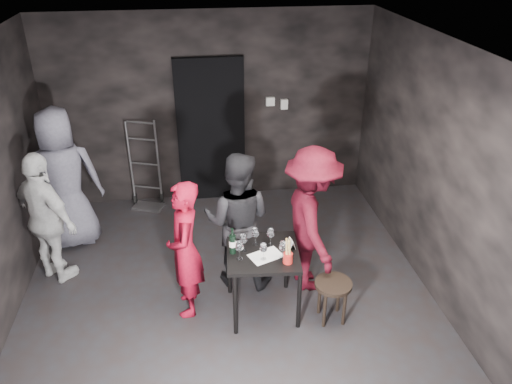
{
  "coord_description": "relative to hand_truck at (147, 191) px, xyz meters",
  "views": [
    {
      "loc": [
        -0.3,
        -4.22,
        3.66
      ],
      "look_at": [
        0.34,
        0.25,
        1.22
      ],
      "focal_mm": 35.0,
      "sensor_mm": 36.0,
      "label": 1
    }
  ],
  "objects": [
    {
      "name": "floor",
      "position": [
        0.97,
        -2.31,
        -0.23
      ],
      "size": [
        4.5,
        5.0,
        0.02
      ],
      "primitive_type": "cube",
      "color": "black",
      "rests_on": "ground"
    },
    {
      "name": "wall_right",
      "position": [
        3.22,
        -2.31,
        1.12
      ],
      "size": [
        0.04,
        5.0,
        2.7
      ],
      "primitive_type": "cube",
      "color": "black",
      "rests_on": "ground"
    },
    {
      "name": "stool",
      "position": [
        2.0,
        -2.7,
        0.15
      ],
      "size": [
        0.38,
        0.38,
        0.47
      ],
      "rotation": [
        0.0,
        0.0,
        -0.1
      ],
      "color": "black",
      "rests_on": "floor"
    },
    {
      "name": "reserved_card",
      "position": [
        1.6,
        -2.42,
        0.57
      ],
      "size": [
        0.08,
        0.12,
        0.09
      ],
      "primitive_type": null,
      "rotation": [
        0.0,
        0.0,
        0.11
      ],
      "color": "white",
      "rests_on": "tasting_table"
    },
    {
      "name": "wine_glass_a",
      "position": [
        1.07,
        -2.55,
        0.63
      ],
      "size": [
        0.09,
        0.09,
        0.22
      ],
      "primitive_type": null,
      "rotation": [
        0.0,
        0.0,
        -0.04
      ],
      "color": "white",
      "rests_on": "tasting_table"
    },
    {
      "name": "wallbox_lower",
      "position": [
        2.02,
        0.14,
        1.17
      ],
      "size": [
        0.1,
        0.06,
        0.14
      ],
      "primitive_type": "cube",
      "color": "#B7B7B2",
      "rests_on": "wall_back"
    },
    {
      "name": "hand_truck",
      "position": [
        0.0,
        0.0,
        0.0
      ],
      "size": [
        0.43,
        0.36,
        1.29
      ],
      "rotation": [
        0.0,
        0.0,
        -0.35
      ],
      "color": "#B2B2B7",
      "rests_on": "floor"
    },
    {
      "name": "tasting_table",
      "position": [
        1.32,
        -2.46,
        0.42
      ],
      "size": [
        0.72,
        0.72,
        0.75
      ],
      "rotation": [
        0.0,
        0.0,
        -0.09
      ],
      "color": "black",
      "rests_on": "floor"
    },
    {
      "name": "wine_glass_f",
      "position": [
        1.41,
        -2.35,
        0.62
      ],
      "size": [
        0.1,
        0.1,
        0.2
      ],
      "primitive_type": null,
      "rotation": [
        0.0,
        0.0,
        -0.34
      ],
      "color": "white",
      "rests_on": "tasting_table"
    },
    {
      "name": "wine_glass_c",
      "position": [
        1.26,
        -2.32,
        0.62
      ],
      "size": [
        0.08,
        0.08,
        0.2
      ],
      "primitive_type": null,
      "rotation": [
        0.0,
        0.0,
        0.04
      ],
      "color": "white",
      "rests_on": "tasting_table"
    },
    {
      "name": "wine_glass_b",
      "position": [
        1.13,
        -2.41,
        0.62
      ],
      "size": [
        0.08,
        0.08,
        0.2
      ],
      "primitive_type": null,
      "rotation": [
        0.0,
        0.0,
        0.04
      ],
      "color": "white",
      "rests_on": "tasting_table"
    },
    {
      "name": "doorway",
      "position": [
        0.97,
        0.13,
        0.82
      ],
      "size": [
        0.95,
        0.1,
        2.1
      ],
      "primitive_type": "cube",
      "color": "black",
      "rests_on": "ground"
    },
    {
      "name": "breadstick_cup",
      "position": [
        1.53,
        -2.68,
        0.65
      ],
      "size": [
        0.09,
        0.09,
        0.29
      ],
      "rotation": [
        0.0,
        0.0,
        -0.2
      ],
      "color": "#AF1E18",
      "rests_on": "tasting_table"
    },
    {
      "name": "man_maroon",
      "position": [
        1.9,
        -2.09,
        0.71
      ],
      "size": [
        0.63,
        1.24,
        1.88
      ],
      "primitive_type": "imported",
      "rotation": [
        0.0,
        0.0,
        1.62
      ],
      "color": "#4A0A16",
      "rests_on": "floor"
    },
    {
      "name": "wine_bottle",
      "position": [
        1.01,
        -2.44,
        0.63
      ],
      "size": [
        0.07,
        0.07,
        0.28
      ],
      "rotation": [
        0.0,
        0.0,
        0.27
      ],
      "color": "black",
      "rests_on": "tasting_table"
    },
    {
      "name": "server_red",
      "position": [
        0.54,
        -2.33,
        0.52
      ],
      "size": [
        0.36,
        0.55,
        1.51
      ],
      "primitive_type": "imported",
      "rotation": [
        0.0,
        0.0,
        -1.57
      ],
      "color": "#A40A24",
      "rests_on": "floor"
    },
    {
      "name": "wine_glass_d",
      "position": [
        1.3,
        -2.59,
        0.62
      ],
      "size": [
        0.08,
        0.08,
        0.2
      ],
      "primitive_type": null,
      "rotation": [
        0.0,
        0.0,
        -0.04
      ],
      "color": "white",
      "rests_on": "tasting_table"
    },
    {
      "name": "ceiling",
      "position": [
        0.97,
        -2.31,
        2.47
      ],
      "size": [
        4.5,
        5.0,
        0.02
      ],
      "primitive_type": "cube",
      "color": "silver",
      "rests_on": "ground"
    },
    {
      "name": "bystander_grey",
      "position": [
        -0.89,
        -0.84,
        0.86
      ],
      "size": [
        1.13,
        0.71,
        2.18
      ],
      "primitive_type": "imported",
      "rotation": [
        0.0,
        0.0,
        3.26
      ],
      "color": "slate",
      "rests_on": "floor"
    },
    {
      "name": "wine_glass_e",
      "position": [
        1.49,
        -2.6,
        0.62
      ],
      "size": [
        0.09,
        0.09,
        0.21
      ],
      "primitive_type": null,
      "rotation": [
        0.0,
        0.0,
        0.2
      ],
      "color": "white",
      "rests_on": "tasting_table"
    },
    {
      "name": "wallbox_upper",
      "position": [
        1.82,
        0.14,
        1.22
      ],
      "size": [
        0.12,
        0.06,
        0.12
      ],
      "primitive_type": "cube",
      "color": "#B7B7B2",
      "rests_on": "wall_back"
    },
    {
      "name": "bystander_cream",
      "position": [
        -0.96,
        -1.57,
        0.6
      ],
      "size": [
        1.04,
        0.98,
        1.65
      ],
      "primitive_type": "imported",
      "rotation": [
        0.0,
        0.0,
        2.44
      ],
      "color": "silver",
      "rests_on": "floor"
    },
    {
      "name": "wall_back",
      "position": [
        0.97,
        0.19,
        1.12
      ],
      "size": [
        4.5,
        0.04,
        2.7
      ],
      "primitive_type": "cube",
      "color": "black",
      "rests_on": "ground"
    },
    {
      "name": "woman_black",
      "position": [
        1.12,
        -1.92,
        0.62
      ],
      "size": [
        0.92,
        0.68,
        1.7
      ],
      "primitive_type": "imported",
      "rotation": [
        0.0,
        0.0,
        2.84
      ],
      "color": "black",
      "rests_on": "floor"
    },
    {
      "name": "tasting_mat",
      "position": [
        1.33,
        -2.54,
        0.52
      ],
      "size": [
        0.37,
        0.31,
        0.0
      ],
      "primitive_type": "cube",
      "rotation": [
        0.0,
        0.0,
        0.39
      ],
      "color": "white",
      "rests_on": "tasting_table"
    }
  ]
}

